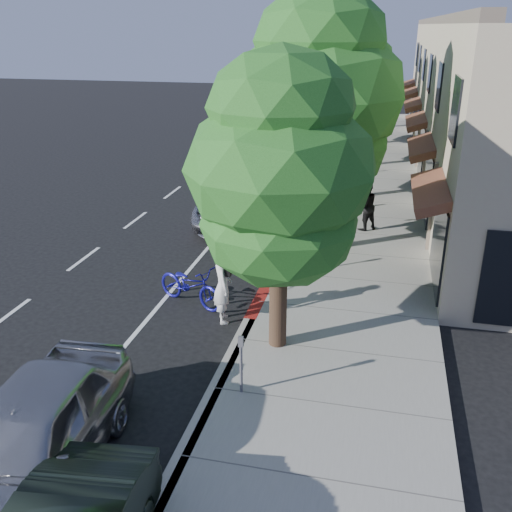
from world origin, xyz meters
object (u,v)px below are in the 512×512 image
(white_pickup, at_px, (305,153))
(cyclist, at_px, (223,286))
(bicycle, at_px, (190,285))
(street_tree_0, at_px, (280,174))
(silver_suv, at_px, (243,201))
(street_tree_2, at_px, (337,91))
(dark_suv_far, at_px, (332,128))
(street_tree_4, at_px, (356,76))
(street_tree_5, at_px, (362,60))
(pedestrian, at_px, (366,206))
(street_tree_3, at_px, (349,80))
(street_tree_1, at_px, (318,98))
(near_car_a, at_px, (29,438))
(dark_sedan, at_px, (289,176))

(white_pickup, bearing_deg, cyclist, -87.89)
(white_pickup, bearing_deg, bicycle, -91.73)
(street_tree_0, height_order, silver_suv, street_tree_0)
(street_tree_2, xyz_separation_m, dark_suv_far, (-1.44, 13.70, -3.73))
(street_tree_4, relative_size, dark_suv_far, 1.42)
(street_tree_0, bearing_deg, street_tree_5, 90.00)
(pedestrian, bearing_deg, dark_suv_far, -118.44)
(bicycle, height_order, silver_suv, silver_suv)
(street_tree_3, xyz_separation_m, street_tree_5, (0.00, 12.00, 0.29))
(street_tree_0, bearing_deg, street_tree_1, 90.00)
(street_tree_4, height_order, bicycle, street_tree_4)
(street_tree_1, relative_size, street_tree_2, 1.09)
(street_tree_4, distance_m, cyclist, 23.23)
(pedestrian, bearing_deg, white_pickup, -107.82)
(street_tree_3, distance_m, silver_suv, 10.36)
(bicycle, xyz_separation_m, white_pickup, (0.71, 16.17, 0.27))
(street_tree_3, bearing_deg, bicycle, -99.43)
(street_tree_3, relative_size, silver_suv, 1.24)
(silver_suv, bearing_deg, dark_suv_far, 85.37)
(street_tree_5, distance_m, dark_suv_far, 5.99)
(cyclist, relative_size, near_car_a, 0.39)
(bicycle, relative_size, dark_suv_far, 0.44)
(dark_sedan, distance_m, pedestrian, 6.22)
(street_tree_0, relative_size, cyclist, 3.48)
(street_tree_2, relative_size, near_car_a, 1.50)
(dark_suv_far, bearing_deg, silver_suv, -98.88)
(silver_suv, distance_m, near_car_a, 13.70)
(street_tree_2, relative_size, pedestrian, 4.22)
(street_tree_0, xyz_separation_m, street_tree_1, (-0.00, 6.00, 0.82))
(white_pickup, height_order, dark_suv_far, white_pickup)
(cyclist, distance_m, silver_suv, 7.87)
(street_tree_2, height_order, near_car_a, street_tree_2)
(street_tree_2, bearing_deg, street_tree_1, -90.00)
(street_tree_4, xyz_separation_m, silver_suv, (-3.02, -15.21, -3.37))
(white_pickup, xyz_separation_m, near_car_a, (-1.11, -22.82, 0.01))
(dark_sedan, xyz_separation_m, dark_suv_far, (0.62, 12.19, 0.14))
(street_tree_0, distance_m, dark_suv_far, 25.95)
(street_tree_4, bearing_deg, dark_sedan, -101.15)
(street_tree_5, bearing_deg, bicycle, -95.46)
(street_tree_3, bearing_deg, street_tree_2, -90.00)
(bicycle, xyz_separation_m, silver_suv, (-0.32, 7.05, 0.25))
(street_tree_0, distance_m, near_car_a, 6.68)
(white_pickup, bearing_deg, silver_suv, -95.69)
(street_tree_5, bearing_deg, street_tree_2, -90.00)
(street_tree_5, height_order, near_car_a, street_tree_5)
(street_tree_2, relative_size, cyclist, 3.88)
(street_tree_2, relative_size, white_pickup, 1.30)
(pedestrian, bearing_deg, street_tree_4, -122.61)
(street_tree_2, height_order, dark_sedan, street_tree_2)
(dark_sedan, bearing_deg, street_tree_2, -34.05)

